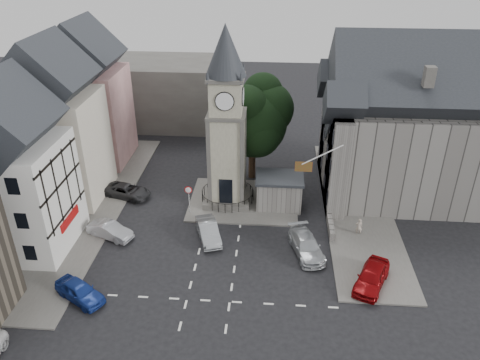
# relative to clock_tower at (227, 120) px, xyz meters

# --- Properties ---
(ground) EXTENTS (120.00, 120.00, 0.00)m
(ground) POSITION_rel_clock_tower_xyz_m (0.00, -7.99, -8.12)
(ground) COLOR black
(ground) RESTS_ON ground
(pavement_west) EXTENTS (6.00, 30.00, 0.14)m
(pavement_west) POSITION_rel_clock_tower_xyz_m (-12.50, -1.99, -8.05)
(pavement_west) COLOR #595651
(pavement_west) RESTS_ON ground
(pavement_east) EXTENTS (6.00, 26.00, 0.14)m
(pavement_east) POSITION_rel_clock_tower_xyz_m (12.00, 0.01, -8.05)
(pavement_east) COLOR #595651
(pavement_east) RESTS_ON ground
(central_island) EXTENTS (10.00, 8.00, 0.16)m
(central_island) POSITION_rel_clock_tower_xyz_m (1.50, 0.01, -8.04)
(central_island) COLOR #595651
(central_island) RESTS_ON ground
(road_markings) EXTENTS (20.00, 8.00, 0.01)m
(road_markings) POSITION_rel_clock_tower_xyz_m (0.00, -13.49, -8.12)
(road_markings) COLOR silver
(road_markings) RESTS_ON ground
(clock_tower) EXTENTS (4.86, 4.86, 16.25)m
(clock_tower) POSITION_rel_clock_tower_xyz_m (0.00, 0.00, 0.00)
(clock_tower) COLOR #4C4944
(clock_tower) RESTS_ON ground
(stone_shelter) EXTENTS (4.30, 3.30, 3.08)m
(stone_shelter) POSITION_rel_clock_tower_xyz_m (4.80, -0.49, -6.57)
(stone_shelter) COLOR #65615D
(stone_shelter) RESTS_ON ground
(town_tree) EXTENTS (7.20, 7.20, 10.80)m
(town_tree) POSITION_rel_clock_tower_xyz_m (2.00, 5.01, -1.15)
(town_tree) COLOR black
(town_tree) RESTS_ON ground
(warning_sign_post) EXTENTS (0.70, 0.19, 2.85)m
(warning_sign_post) POSITION_rel_clock_tower_xyz_m (-3.20, -2.56, -6.09)
(warning_sign_post) COLOR black
(warning_sign_post) RESTS_ON ground
(terrace_pink) EXTENTS (8.10, 7.60, 12.80)m
(terrace_pink) POSITION_rel_clock_tower_xyz_m (-15.50, 8.01, -1.54)
(terrace_pink) COLOR tan
(terrace_pink) RESTS_ON ground
(terrace_cream) EXTENTS (8.10, 7.60, 12.80)m
(terrace_cream) POSITION_rel_clock_tower_xyz_m (-15.50, 0.01, -1.54)
(terrace_cream) COLOR beige
(terrace_cream) RESTS_ON ground
(terrace_tudor) EXTENTS (8.10, 7.60, 12.00)m
(terrace_tudor) POSITION_rel_clock_tower_xyz_m (-15.50, -7.99, -1.93)
(terrace_tudor) COLOR silver
(terrace_tudor) RESTS_ON ground
(backdrop_west) EXTENTS (20.00, 10.00, 8.00)m
(backdrop_west) POSITION_rel_clock_tower_xyz_m (-12.00, 20.01, -4.12)
(backdrop_west) COLOR #4C4944
(backdrop_west) RESTS_ON ground
(east_building) EXTENTS (14.40, 11.40, 12.60)m
(east_building) POSITION_rel_clock_tower_xyz_m (15.59, 3.01, -1.86)
(east_building) COLOR #65615D
(east_building) RESTS_ON ground
(east_boundary_wall) EXTENTS (0.40, 16.00, 0.90)m
(east_boundary_wall) POSITION_rel_clock_tower_xyz_m (9.20, 2.01, -7.67)
(east_boundary_wall) COLOR #65615D
(east_boundary_wall) RESTS_ON ground
(flagpole) EXTENTS (3.68, 0.10, 2.74)m
(flagpole) POSITION_rel_clock_tower_xyz_m (8.00, -3.99, -1.12)
(flagpole) COLOR white
(flagpole) RESTS_ON ground
(car_west_blue) EXTENTS (4.28, 3.46, 1.37)m
(car_west_blue) POSITION_rel_clock_tower_xyz_m (-8.87, -13.99, -7.44)
(car_west_blue) COLOR navy
(car_west_blue) RESTS_ON ground
(car_west_silver) EXTENTS (4.22, 2.76, 1.31)m
(car_west_silver) POSITION_rel_clock_tower_xyz_m (-9.16, -6.62, -7.46)
(car_west_silver) COLOR #A0A2A8
(car_west_silver) RESTS_ON ground
(car_west_grey) EXTENTS (4.95, 3.31, 1.26)m
(car_west_grey) POSITION_rel_clock_tower_xyz_m (-9.66, 0.01, -7.49)
(car_west_grey) COLOR #2B2C2E
(car_west_grey) RESTS_ON ground
(car_island_silver) EXTENTS (2.84, 4.58, 1.43)m
(car_island_silver) POSITION_rel_clock_tower_xyz_m (-1.00, -6.12, -7.41)
(car_island_silver) COLOR #95999D
(car_island_silver) RESTS_ON ground
(car_island_east) EXTENTS (3.22, 5.25, 1.42)m
(car_island_east) POSITION_rel_clock_tower_xyz_m (7.00, -7.49, -7.41)
(car_island_east) COLOR #B1B5B9
(car_island_east) RESTS_ON ground
(car_east_red) EXTENTS (3.56, 4.89, 1.55)m
(car_east_red) POSITION_rel_clock_tower_xyz_m (11.50, -10.99, -7.35)
(car_east_red) COLOR maroon
(car_east_red) RESTS_ON ground
(pedestrian) EXTENTS (0.59, 0.40, 1.57)m
(pedestrian) POSITION_rel_clock_tower_xyz_m (11.50, -4.65, -7.34)
(pedestrian) COLOR #B2A393
(pedestrian) RESTS_ON ground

